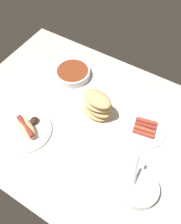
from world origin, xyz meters
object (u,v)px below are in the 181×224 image
Objects in this scene: bowl_chili at (73,73)px; bowl_coleslaw at (139,189)px; bread_stack at (97,106)px; plate_hotdog_assembled at (27,129)px; plate_sausages at (144,128)px.

bowl_coleslaw reaches higher than bowl_chili.
plate_hotdog_assembled is (22.60, 24.46, -5.34)cm from bread_stack.
bread_stack is 40.00cm from bowl_coleslaw.
plate_sausages is (-23.07, -4.31, -6.26)cm from bread_stack.
bowl_chili is 68.21cm from bowl_coleslaw.
bowl_chili is at bearing -12.94° from plate_sausages.
plate_hotdog_assembled is at bearing 1.46° from bowl_coleslaw.
bowl_chili is at bearing -34.07° from bowl_coleslaw.
plate_sausages is 1.32× the size of bowl_coleslaw.
bowl_chili is 1.21× the size of bowl_coleslaw.
plate_hotdog_assembled is (45.67, 28.77, 0.92)cm from plate_sausages.
bowl_chili is 1.20× the size of bread_stack.
plate_sausages is 53.98cm from plate_hotdog_assembled.
plate_sausages is at bearing -147.79° from plate_hotdog_assembled.
plate_hotdog_assembled is at bearing 47.27° from bread_stack.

